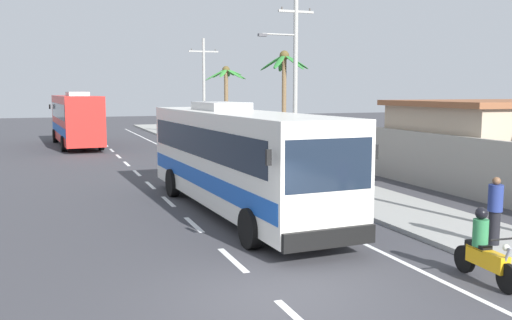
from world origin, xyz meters
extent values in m
plane|color=#3A3A3F|center=(0.00, 0.00, 0.00)|extent=(160.00, 160.00, 0.00)
cube|color=#999993|center=(6.80, 10.00, 0.07)|extent=(3.20, 90.00, 0.14)
cube|color=white|center=(0.00, -1.28, 0.00)|extent=(0.16, 2.00, 0.01)
cube|color=white|center=(0.00, 2.47, 0.00)|extent=(0.16, 2.00, 0.01)
cube|color=white|center=(0.00, 6.21, 0.00)|extent=(0.16, 2.00, 0.01)
cube|color=white|center=(0.00, 9.96, 0.00)|extent=(0.16, 2.00, 0.01)
cube|color=white|center=(0.00, 13.70, 0.00)|extent=(0.16, 2.00, 0.01)
cube|color=white|center=(0.00, 17.45, 0.00)|extent=(0.16, 2.00, 0.01)
cube|color=white|center=(0.00, 21.19, 0.00)|extent=(0.16, 2.00, 0.01)
cube|color=white|center=(0.00, 24.93, 0.00)|extent=(0.16, 2.00, 0.01)
cube|color=white|center=(0.00, 28.68, 0.00)|extent=(0.16, 2.00, 0.01)
cube|color=white|center=(0.00, 32.42, 0.00)|extent=(0.16, 2.00, 0.01)
cube|color=white|center=(0.00, 36.17, 0.00)|extent=(0.16, 2.00, 0.01)
cube|color=white|center=(0.00, 39.91, 0.00)|extent=(0.16, 2.00, 0.01)
cube|color=white|center=(0.00, 43.66, 0.00)|extent=(0.16, 2.00, 0.01)
cube|color=white|center=(0.00, 47.40, 0.00)|extent=(0.16, 2.00, 0.01)
cube|color=white|center=(3.65, 15.00, 0.00)|extent=(0.14, 70.00, 0.01)
cube|color=#9E998E|center=(10.60, 14.00, 1.14)|extent=(0.24, 60.00, 2.27)
cube|color=silver|center=(1.75, 7.42, 1.85)|extent=(3.02, 11.94, 2.91)
cube|color=#192333|center=(1.74, 7.62, 2.36)|extent=(3.00, 11.00, 0.93)
cube|color=#192333|center=(2.02, 1.55, 2.28)|extent=(2.28, 0.20, 1.22)
cube|color=blue|center=(1.75, 7.42, 1.19)|extent=(3.04, 11.71, 0.52)
cube|color=black|center=(2.03, 1.46, 0.59)|extent=(2.43, 0.27, 0.44)
cube|color=#B7B7B7|center=(1.68, 8.90, 3.44)|extent=(1.48, 2.66, 0.28)
cube|color=black|center=(3.43, 1.82, 2.50)|extent=(0.12, 0.09, 0.36)
cube|color=black|center=(0.60, 1.69, 2.50)|extent=(0.12, 0.09, 0.36)
cylinder|color=black|center=(3.15, 3.34, 0.52)|extent=(0.37, 1.05, 1.04)
cylinder|color=black|center=(0.73, 3.23, 0.52)|extent=(0.37, 1.05, 1.04)
cylinder|color=black|center=(2.80, 11.03, 0.52)|extent=(0.37, 1.05, 1.04)
cylinder|color=black|center=(0.38, 10.92, 0.52)|extent=(0.37, 1.05, 1.04)
cube|color=red|center=(-2.04, 32.32, 2.01)|extent=(3.12, 11.19, 3.24)
cube|color=#192333|center=(-2.03, 32.12, 2.58)|extent=(3.10, 10.31, 1.04)
cube|color=#192333|center=(-2.37, 37.80, 2.50)|extent=(2.26, 0.24, 1.36)
cube|color=blue|center=(-2.04, 32.32, 1.28)|extent=(3.14, 10.97, 0.58)
cube|color=black|center=(-2.38, 37.89, 0.59)|extent=(2.41, 0.31, 0.44)
cube|color=#B7B7B7|center=(-1.96, 30.94, 3.77)|extent=(1.49, 2.51, 0.28)
cube|color=black|center=(-3.77, 37.51, 2.74)|extent=(0.12, 0.09, 0.36)
cube|color=black|center=(-0.96, 37.68, 2.74)|extent=(0.12, 0.09, 0.36)
cylinder|color=black|center=(-3.48, 36.11, 0.52)|extent=(0.38, 1.06, 1.04)
cylinder|color=black|center=(-1.08, 36.26, 0.52)|extent=(0.38, 1.06, 1.04)
cylinder|color=black|center=(-3.04, 28.94, 0.52)|extent=(0.38, 1.06, 1.04)
cylinder|color=black|center=(-0.64, 29.08, 0.52)|extent=(0.38, 1.06, 1.04)
cylinder|color=black|center=(3.87, 15.71, 0.30)|extent=(0.17, 0.61, 0.60)
cylinder|color=black|center=(3.71, 17.06, 0.30)|extent=(0.19, 0.61, 0.60)
cube|color=#1E7F38|center=(3.80, 16.33, 0.52)|extent=(0.37, 1.12, 0.36)
cube|color=black|center=(3.76, 16.63, 0.72)|extent=(0.31, 0.62, 0.12)
cylinder|color=gray|center=(3.86, 15.83, 0.60)|extent=(0.10, 0.32, 0.67)
cylinder|color=black|center=(3.84, 15.92, 1.04)|extent=(0.56, 0.10, 0.04)
sphere|color=#EAEACC|center=(3.86, 15.81, 0.90)|extent=(0.14, 0.14, 0.14)
cylinder|color=navy|center=(3.77, 16.58, 1.07)|extent=(0.32, 0.32, 0.69)
sphere|color=white|center=(3.77, 16.58, 1.54)|extent=(0.26, 0.26, 0.26)
cylinder|color=black|center=(4.39, -1.52, 0.30)|extent=(0.15, 0.61, 0.60)
cylinder|color=black|center=(4.50, -0.16, 0.30)|extent=(0.17, 0.61, 0.60)
cube|color=gold|center=(4.44, -0.89, 0.52)|extent=(0.33, 1.12, 0.36)
cube|color=black|center=(4.47, -0.59, 0.72)|extent=(0.29, 0.62, 0.12)
cylinder|color=gray|center=(4.40, -1.40, 0.60)|extent=(0.09, 0.32, 0.67)
cylinder|color=black|center=(4.41, -1.30, 1.04)|extent=(0.56, 0.09, 0.04)
sphere|color=#EAEACC|center=(4.40, -1.42, 0.90)|extent=(0.14, 0.14, 0.14)
cylinder|color=#2D7A47|center=(4.46, -0.64, 1.01)|extent=(0.32, 0.32, 0.58)
sphere|color=black|center=(4.46, -0.64, 1.43)|extent=(0.26, 0.26, 0.26)
cylinder|color=black|center=(6.39, 0.98, 0.56)|extent=(0.28, 0.28, 0.85)
cylinder|color=navy|center=(6.39, 0.98, 1.32)|extent=(0.36, 0.36, 0.67)
sphere|color=brown|center=(6.39, 0.98, 1.75)|extent=(0.20, 0.20, 0.20)
cylinder|color=#9E9E99|center=(8.42, 17.47, 4.79)|extent=(0.24, 0.24, 9.59)
cube|color=#9E9E99|center=(8.42, 17.47, 8.08)|extent=(1.99, 0.12, 0.12)
cylinder|color=#4C4742|center=(7.62, 17.47, 8.20)|extent=(0.08, 0.08, 0.16)
cylinder|color=#4C4742|center=(9.22, 17.47, 8.20)|extent=(0.08, 0.08, 0.16)
cylinder|color=#9E9E99|center=(7.48, 17.47, 6.88)|extent=(1.88, 0.09, 0.09)
cube|color=#4C4C51|center=(6.54, 17.47, 6.82)|extent=(0.44, 0.24, 0.14)
cylinder|color=#9E9E99|center=(8.33, 35.55, 4.14)|extent=(0.24, 0.24, 8.28)
cube|color=#9E9E99|center=(8.33, 35.55, 7.21)|extent=(2.51, 0.12, 0.12)
cylinder|color=#4C4742|center=(7.32, 35.55, 7.33)|extent=(0.08, 0.08, 0.16)
cylinder|color=#4C4742|center=(9.33, 35.55, 7.33)|extent=(0.08, 0.08, 0.16)
cylinder|color=brown|center=(10.68, 36.89, 2.88)|extent=(0.27, 0.27, 5.76)
ellipsoid|color=#337F33|center=(11.37, 36.83, 5.60)|extent=(1.46, 0.49, 0.63)
ellipsoid|color=#337F33|center=(11.19, 37.36, 5.60)|extent=(1.30, 1.23, 0.64)
ellipsoid|color=#337F33|center=(10.53, 37.59, 5.66)|extent=(0.67, 1.51, 0.52)
ellipsoid|color=#337F33|center=(10.08, 37.12, 5.49)|extent=(1.39, 0.81, 0.85)
ellipsoid|color=#337F33|center=(10.07, 36.73, 5.48)|extent=(1.38, 0.68, 0.87)
ellipsoid|color=#337F33|center=(10.45, 36.23, 5.62)|extent=(0.82, 1.48, 0.60)
ellipsoid|color=#337F33|center=(11.18, 36.44, 5.54)|extent=(1.27, 1.20, 0.76)
sphere|color=brown|center=(10.68, 36.89, 5.81)|extent=(0.56, 0.56, 0.56)
cylinder|color=brown|center=(8.84, 31.03, 2.76)|extent=(0.31, 0.31, 5.52)
ellipsoid|color=#337F33|center=(9.66, 31.12, 5.25)|extent=(1.74, 0.54, 0.85)
ellipsoid|color=#337F33|center=(9.20, 31.82, 5.36)|extent=(1.07, 1.77, 0.63)
ellipsoid|color=#337F33|center=(8.53, 31.83, 5.32)|extent=(0.96, 1.78, 0.71)
ellipsoid|color=#337F33|center=(8.03, 31.05, 5.19)|extent=(1.68, 0.41, 0.97)
ellipsoid|color=#337F33|center=(8.39, 30.30, 5.30)|extent=(1.22, 1.68, 0.75)
ellipsoid|color=#337F33|center=(9.28, 30.32, 5.24)|extent=(1.21, 1.64, 0.86)
sphere|color=brown|center=(8.84, 31.03, 5.57)|extent=(0.56, 0.56, 0.56)
cylinder|color=brown|center=(9.13, 20.62, 2.99)|extent=(0.26, 0.26, 5.98)
ellipsoid|color=#28702D|center=(9.93, 20.64, 5.67)|extent=(1.65, 0.41, 0.93)
ellipsoid|color=#28702D|center=(9.31, 21.36, 5.62)|extent=(0.72, 1.63, 1.03)
ellipsoid|color=#28702D|center=(8.61, 21.19, 5.63)|extent=(1.36, 1.42, 1.00)
ellipsoid|color=#28702D|center=(8.59, 20.07, 5.64)|extent=(1.39, 1.40, 0.99)
ellipsoid|color=#28702D|center=(9.44, 19.91, 5.63)|extent=(0.96, 1.61, 1.01)
sphere|color=brown|center=(9.13, 20.62, 6.03)|extent=(0.56, 0.56, 0.56)
camera|label=1|loc=(-3.95, -9.69, 3.96)|focal=39.13mm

